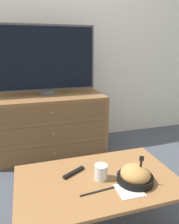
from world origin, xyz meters
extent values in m
plane|color=#474C56|center=(0.00, 0.00, 0.00)|extent=(12.00, 12.00, 0.00)
cube|color=white|center=(0.00, 0.03, 1.30)|extent=(12.00, 0.05, 2.60)
cube|color=olive|center=(-0.05, -0.31, 0.32)|extent=(1.16, 0.56, 0.64)
cube|color=brown|center=(-0.05, -0.60, 0.11)|extent=(1.07, 0.01, 0.17)
sphere|color=tan|center=(-0.05, -0.60, 0.11)|extent=(0.02, 0.02, 0.02)
cube|color=brown|center=(-0.05, -0.60, 0.32)|extent=(1.07, 0.01, 0.17)
sphere|color=tan|center=(-0.05, -0.60, 0.32)|extent=(0.02, 0.02, 0.02)
cube|color=brown|center=(-0.05, -0.60, 0.54)|extent=(1.07, 0.01, 0.17)
sphere|color=tan|center=(-0.05, -0.60, 0.54)|extent=(0.02, 0.02, 0.02)
cylinder|color=#515156|center=(-0.04, -0.25, 0.67)|extent=(0.18, 0.18, 0.04)
cube|color=#515156|center=(-0.04, -0.24, 1.02)|extent=(1.03, 0.04, 0.66)
cube|color=black|center=(-0.04, -0.27, 1.02)|extent=(0.99, 0.01, 0.62)
cube|color=#9E6B3D|center=(0.08, -1.54, 0.38)|extent=(0.94, 0.58, 0.02)
cylinder|color=brown|center=(-0.35, -1.29, 0.19)|extent=(0.04, 0.04, 0.37)
cylinder|color=brown|center=(0.52, -1.29, 0.19)|extent=(0.04, 0.04, 0.37)
cylinder|color=black|center=(0.28, -1.63, 0.41)|extent=(0.21, 0.21, 0.04)
ellipsoid|color=tan|center=(0.28, -1.63, 0.44)|extent=(0.17, 0.17, 0.10)
cube|color=black|center=(0.30, -1.64, 0.48)|extent=(0.03, 0.05, 0.15)
cube|color=black|center=(0.29, -1.66, 0.55)|extent=(0.03, 0.02, 0.04)
cylinder|color=beige|center=(0.10, -1.55, 0.42)|extent=(0.07, 0.07, 0.06)
cylinder|color=white|center=(0.10, -1.55, 0.43)|extent=(0.08, 0.08, 0.09)
cube|color=white|center=(0.21, -1.69, 0.39)|extent=(0.14, 0.14, 0.00)
cube|color=black|center=(0.04, -1.66, 0.39)|extent=(0.20, 0.03, 0.01)
cube|color=black|center=(-0.04, -1.45, 0.40)|extent=(0.15, 0.10, 0.02)
camera|label=1|loc=(-0.29, -2.59, 1.13)|focal=35.00mm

